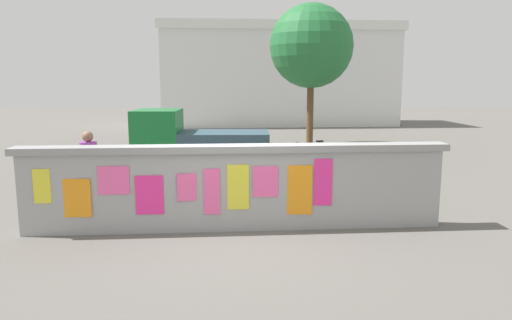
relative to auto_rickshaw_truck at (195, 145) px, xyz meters
The scene contains 9 objects.
ground 3.53m from the auto_rickshaw_truck, 74.02° to the left, with size 60.00×60.00×0.00m, color #605B56.
poster_wall 4.81m from the auto_rickshaw_truck, 78.78° to the right, with size 7.56×0.42×1.52m.
auto_rickshaw_truck is the anchor object (origin of this frame).
motorcycle 3.72m from the auto_rickshaw_truck, 43.68° to the right, with size 1.89×0.60×0.87m.
bicycle_near 3.39m from the auto_rickshaw_truck, ahead, with size 1.71×0.44×0.95m.
bicycle_far 3.17m from the auto_rickshaw_truck, 86.93° to the right, with size 1.67×0.54×0.95m.
person_walking 3.71m from the auto_rickshaw_truck, 122.28° to the right, with size 0.48×0.48×1.62m.
tree_roadside 8.10m from the auto_rickshaw_truck, 54.73° to the left, with size 3.30×3.30×5.61m.
building_background 16.53m from the auto_rickshaw_truck, 75.03° to the left, with size 13.77×4.98×5.86m.
Camera 1 is at (-0.27, -8.21, 2.63)m, focal length 33.45 mm.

